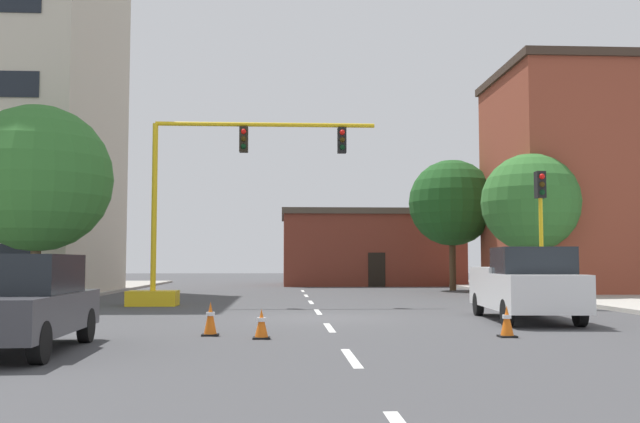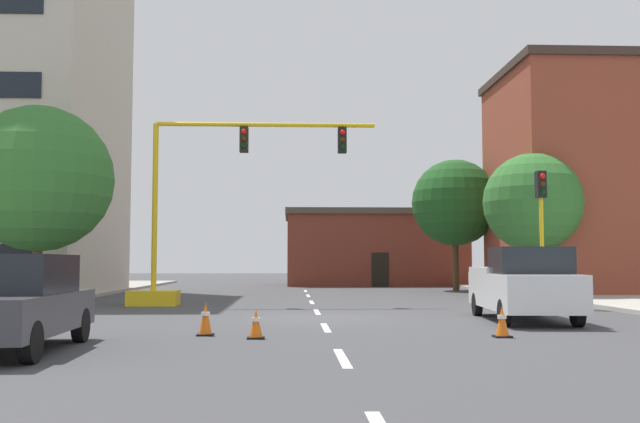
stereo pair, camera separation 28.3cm
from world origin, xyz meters
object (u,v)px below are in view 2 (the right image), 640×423
(traffic_signal_gantry, at_px, (186,244))
(traffic_cone_roadside_c, at_px, (502,322))
(tree_right_far, at_px, (455,203))
(tree_left_near, at_px, (39,179))
(tree_right_mid, at_px, (533,203))
(traffic_light_pole_right, at_px, (541,207))
(traffic_cone_roadside_b, at_px, (206,319))
(sedan_dark_gray_near_left, at_px, (13,302))
(pickup_truck_white, at_px, (523,285))
(traffic_cone_roadside_a, at_px, (256,324))

(traffic_signal_gantry, height_order, traffic_cone_roadside_c, traffic_signal_gantry)
(tree_right_far, height_order, tree_left_near, tree_right_far)
(tree_right_mid, bearing_deg, tree_left_near, -166.03)
(traffic_light_pole_right, relative_size, traffic_cone_roadside_b, 6.51)
(sedan_dark_gray_near_left, bearing_deg, tree_right_far, 61.84)
(sedan_dark_gray_near_left, relative_size, traffic_cone_roadside_b, 6.18)
(tree_right_mid, distance_m, traffic_cone_roadside_b, 20.43)
(traffic_signal_gantry, xyz_separation_m, sedan_dark_gray_near_left, (-1.12, -13.52, -1.36))
(traffic_cone_roadside_c, bearing_deg, pickup_truck_white, 66.22)
(traffic_cone_roadside_c, bearing_deg, tree_right_far, 79.01)
(tree_right_mid, bearing_deg, traffic_cone_roadside_c, -111.34)
(pickup_truck_white, bearing_deg, traffic_light_pole_right, 65.15)
(sedan_dark_gray_near_left, height_order, traffic_cone_roadside_c, sedan_dark_gray_near_left)
(traffic_cone_roadside_a, bearing_deg, pickup_truck_white, 30.70)
(traffic_signal_gantry, height_order, traffic_cone_roadside_a, traffic_signal_gantry)
(traffic_cone_roadside_a, bearing_deg, sedan_dark_gray_near_left, -154.56)
(traffic_light_pole_right, height_order, pickup_truck_white, traffic_light_pole_right)
(traffic_light_pole_right, distance_m, tree_right_mid, 7.01)
(tree_right_mid, relative_size, traffic_cone_roadside_a, 10.37)
(traffic_cone_roadside_b, xyz_separation_m, traffic_cone_roadside_c, (6.37, -0.64, -0.03))
(traffic_cone_roadside_b, bearing_deg, tree_right_far, 65.04)
(traffic_light_pole_right, xyz_separation_m, sedan_dark_gray_near_left, (-13.80, -11.58, -2.64))
(tree_right_mid, bearing_deg, pickup_truck_white, -110.48)
(sedan_dark_gray_near_left, xyz_separation_m, traffic_cone_roadside_b, (3.13, 2.72, -0.53))
(tree_right_mid, distance_m, tree_right_far, 8.56)
(traffic_light_pole_right, distance_m, traffic_cone_roadside_a, 13.88)
(pickup_truck_white, height_order, traffic_cone_roadside_b, pickup_truck_white)
(traffic_signal_gantry, distance_m, traffic_cone_roadside_a, 12.07)
(traffic_cone_roadside_b, bearing_deg, traffic_light_pole_right, 39.69)
(traffic_signal_gantry, bearing_deg, traffic_light_pole_right, -8.74)
(traffic_cone_roadside_a, bearing_deg, tree_left_near, 126.94)
(tree_left_near, distance_m, sedan_dark_gray_near_left, 14.42)
(traffic_signal_gantry, relative_size, traffic_cone_roadside_c, 13.47)
(traffic_signal_gantry, distance_m, pickup_truck_white, 12.60)
(traffic_light_pole_right, height_order, tree_right_mid, tree_right_mid)
(tree_left_near, height_order, pickup_truck_white, tree_left_near)
(tree_left_near, xyz_separation_m, traffic_cone_roadside_b, (7.33, -10.56, -4.27))
(traffic_light_pole_right, height_order, traffic_cone_roadside_a, traffic_light_pole_right)
(tree_right_mid, relative_size, traffic_cone_roadside_b, 8.75)
(tree_left_near, bearing_deg, sedan_dark_gray_near_left, -72.43)
(tree_right_mid, height_order, sedan_dark_gray_near_left, tree_right_mid)
(traffic_cone_roadside_c, bearing_deg, traffic_signal_gantry, 126.17)
(traffic_signal_gantry, xyz_separation_m, tree_right_far, (13.14, 13.13, 2.67))
(traffic_signal_gantry, xyz_separation_m, pickup_truck_white, (10.19, -7.31, -1.27))
(tree_right_mid, xyz_separation_m, traffic_cone_roadside_a, (-11.55, -16.23, -3.94))
(traffic_signal_gantry, xyz_separation_m, tree_left_near, (-5.33, -0.25, 2.39))
(sedan_dark_gray_near_left, bearing_deg, traffic_light_pole_right, 40.00)
(pickup_truck_white, bearing_deg, tree_left_near, 155.53)
(tree_left_near, relative_size, traffic_cone_roadside_a, 11.75)
(pickup_truck_white, height_order, traffic_cone_roadside_c, pickup_truck_white)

